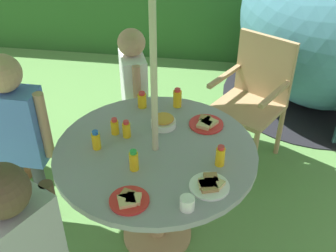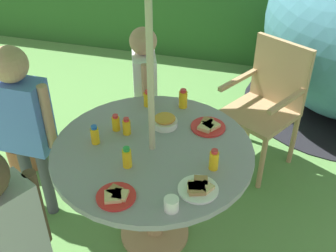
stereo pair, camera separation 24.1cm
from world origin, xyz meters
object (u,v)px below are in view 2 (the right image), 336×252
wooden_chair (268,99)px  cup_near (171,204)px  child_in_white_shirt (145,81)px  juice_bottle_near_left (214,160)px  plate_mid_left (199,188)px  juice_bottle_far_left (127,158)px  plate_mid_right (116,196)px  plate_front_edge (208,126)px  juice_bottle_center_back (127,126)px  potted_plant (21,133)px  snack_bowl (165,121)px  juice_bottle_center_front (148,99)px  juice_bottle_back_edge (116,123)px  juice_bottle_far_right (183,99)px  juice_bottle_near_right (95,135)px  child_in_grey_shirt (2,236)px  child_in_blue_shirt (22,116)px  garden_table (153,166)px

wooden_chair → cup_near: (-0.37, -1.45, 0.21)m
child_in_white_shirt → juice_bottle_near_left: 1.06m
plate_mid_left → juice_bottle_far_left: juice_bottle_far_left is taller
plate_mid_right → child_in_white_shirt: bearing=101.6°
plate_mid_right → plate_front_edge: size_ratio=0.93×
juice_bottle_far_left → juice_bottle_center_back: bearing=110.8°
wooden_chair → potted_plant: 1.93m
juice_bottle_center_back → juice_bottle_near_left: bearing=-17.5°
plate_mid_right → snack_bowl: bearing=84.6°
juice_bottle_near_left → juice_bottle_center_front: size_ratio=1.12×
juice_bottle_center_back → plate_mid_left: bearing=-34.8°
plate_mid_right → juice_bottle_back_edge: bearing=111.3°
plate_front_edge → juice_bottle_far_right: juice_bottle_far_right is taller
potted_plant → juice_bottle_center_front: 1.17m
potted_plant → cup_near: size_ratio=7.61×
child_in_white_shirt → juice_bottle_near_right: 0.79m
child_in_grey_shirt → plate_mid_left: size_ratio=6.01×
plate_front_edge → juice_bottle_back_edge: bearing=-162.5°
potted_plant → child_in_blue_shirt: 0.77m
juice_bottle_far_left → juice_bottle_center_front: (-0.08, 0.62, -0.01)m
garden_table → juice_bottle_far_left: juice_bottle_far_left is taller
potted_plant → child_in_blue_shirt: child_in_blue_shirt is taller
child_in_grey_shirt → juice_bottle_far_right: bearing=6.5°
potted_plant → juice_bottle_far_right: 1.38m
child_in_white_shirt → juice_bottle_near_left: child_in_white_shirt is taller
plate_mid_right → juice_bottle_near_left: juice_bottle_near_left is taller
wooden_chair → juice_bottle_back_edge: 1.27m
juice_bottle_near_right → juice_bottle_far_right: 0.65m
child_in_white_shirt → plate_mid_right: bearing=-9.9°
juice_bottle_far_right → juice_bottle_near_right: bearing=-127.5°
child_in_blue_shirt → juice_bottle_near_left: child_in_blue_shirt is taller
juice_bottle_near_right → cup_near: 0.68m
juice_bottle_far_right → juice_bottle_near_left: bearing=-61.2°
child_in_grey_shirt → juice_bottle_near_left: child_in_grey_shirt is taller
snack_bowl → juice_bottle_far_right: juice_bottle_far_right is taller
plate_front_edge → juice_bottle_back_edge: 0.56m
juice_bottle_far_left → cup_near: bearing=-37.8°
wooden_chair → juice_bottle_near_left: 1.15m
plate_mid_left → plate_front_edge: 0.55m
snack_bowl → plate_mid_right: (-0.06, -0.66, -0.02)m
juice_bottle_far_left → plate_front_edge: bearing=53.3°
garden_table → juice_bottle_back_edge: size_ratio=10.95×
juice_bottle_near_right → juice_bottle_back_edge: bearing=66.7°
snack_bowl → juice_bottle_near_left: 0.48m
child_in_blue_shirt → juice_bottle_far_right: 1.01m
child_in_blue_shirt → plate_mid_left: child_in_blue_shirt is taller
child_in_white_shirt → juice_bottle_far_right: bearing=30.7°
potted_plant → juice_bottle_far_right: (1.29, 0.04, 0.50)m
wooden_chair → child_in_white_shirt: (-0.89, -0.27, 0.17)m
juice_bottle_near_left → juice_bottle_far_right: (-0.30, 0.55, 0.00)m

